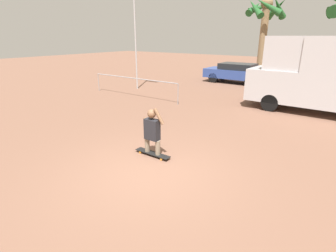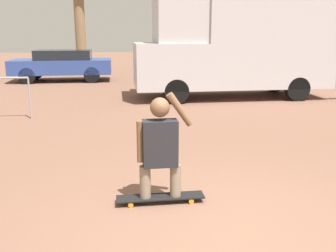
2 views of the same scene
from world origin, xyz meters
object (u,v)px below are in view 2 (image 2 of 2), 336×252
at_px(camper_van, 236,45).
at_px(person_skateboarder, 160,143).
at_px(skateboard, 160,197).
at_px(parked_car_blue, 62,64).

bearing_deg(camper_van, person_skateboarder, -113.87).
distance_m(skateboard, parked_car_blue, 13.43).
height_order(person_skateboarder, parked_car_blue, person_skateboarder).
relative_size(skateboard, parked_car_blue, 0.26).
height_order(skateboard, parked_car_blue, parked_car_blue).
relative_size(person_skateboarder, parked_car_blue, 0.31).
bearing_deg(parked_car_blue, person_skateboarder, -77.46).
bearing_deg(skateboard, camper_van, 66.14).
bearing_deg(camper_van, skateboard, -113.86).
relative_size(skateboard, person_skateboarder, 0.84).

